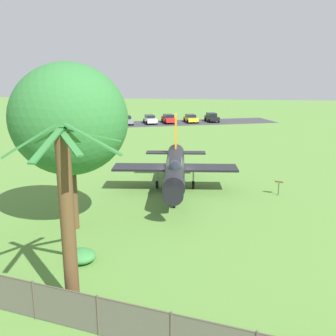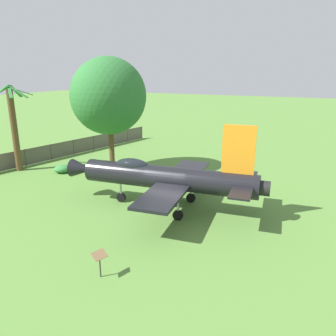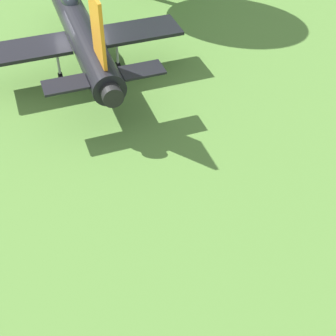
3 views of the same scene
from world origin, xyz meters
TOP-DOWN VIEW (x-y plane):
  - ground_plane at (0.00, 0.00)m, footprint 200.00×200.00m
  - display_jet at (0.04, -0.31)m, footprint 9.44×12.70m

SIDE VIEW (x-z plane):
  - ground_plane at x=0.00m, z-range 0.00..0.00m
  - display_jet at x=0.04m, z-range -0.67..4.72m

